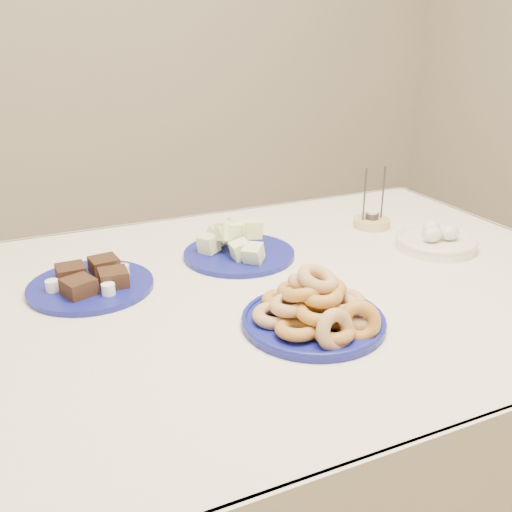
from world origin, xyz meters
name	(u,v)px	position (x,y,z in m)	size (l,w,h in m)	color
dining_table	(247,332)	(0.00, 0.00, 0.64)	(1.71, 1.11, 0.75)	brown
donut_platter	(316,310)	(0.06, -0.20, 0.78)	(0.29, 0.29, 0.13)	navy
melon_plate	(237,247)	(0.06, 0.19, 0.78)	(0.33, 0.33, 0.10)	navy
brownie_plate	(91,282)	(-0.31, 0.15, 0.77)	(0.35, 0.35, 0.05)	navy
candle_holder	(372,221)	(0.50, 0.24, 0.77)	(0.11, 0.11, 0.18)	tan
egg_bowl	(436,241)	(0.55, 0.03, 0.77)	(0.22, 0.22, 0.07)	silver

